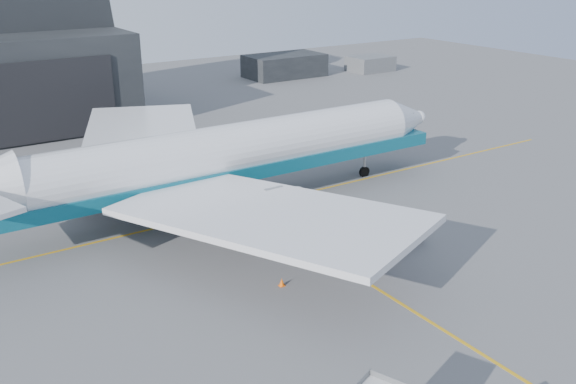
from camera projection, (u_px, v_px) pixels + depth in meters
ground at (399, 302)px, 41.74m from camera, size 200.00×200.00×0.00m
taxi_lines at (291, 235)px, 51.64m from camera, size 80.00×42.12×0.02m
distant_bldg_a at (285, 77)px, 117.63m from camera, size 14.00×8.00×4.00m
distant_bldg_b at (370, 71)px, 123.25m from camera, size 8.00×6.00×2.80m
airliner at (214, 158)px, 54.89m from camera, size 49.69×48.19×17.44m
pushback_tug at (396, 236)px, 49.80m from camera, size 4.57×3.21×1.93m
traffic_cone at (282, 282)px, 43.72m from camera, size 0.39×0.39×0.57m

